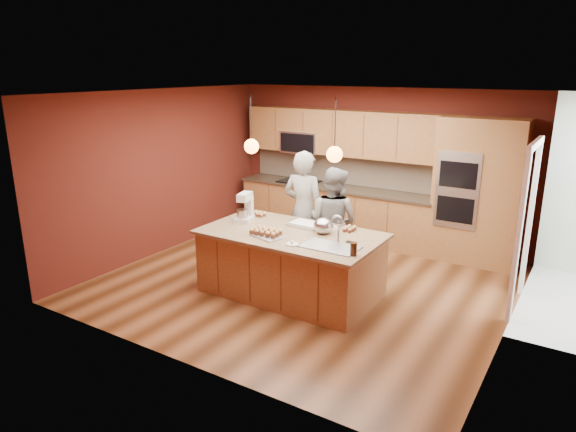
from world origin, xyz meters
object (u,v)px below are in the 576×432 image
Objects in this scene: island at (292,263)px; stand_mixer at (245,209)px; mixing_bowl at (323,226)px; person_right at (333,222)px; person_left at (304,211)px.

stand_mixer is (-0.86, 0.11, 0.61)m from island.
person_right is at bearing 106.95° from mixing_bowl.
person_left is 0.97m from stand_mixer.
island reaches higher than mixing_bowl.
person_left is 1.04m from mixing_bowl.
mixing_bowl is (1.23, 0.08, -0.07)m from stand_mixer.
stand_mixer is at bearing 172.65° from island.
person_right is (0.15, 0.93, 0.37)m from island.
island is 1.01m from person_right.
person_left is 0.51m from person_right.
mixing_bowl is at bearing 112.76° from person_right.
person_right is (0.51, 0.00, -0.10)m from person_left.
person_right is 3.99× the size of stand_mixer.
mixing_bowl is at bearing 132.22° from person_left.
person_left is 7.01× the size of mixing_bowl.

